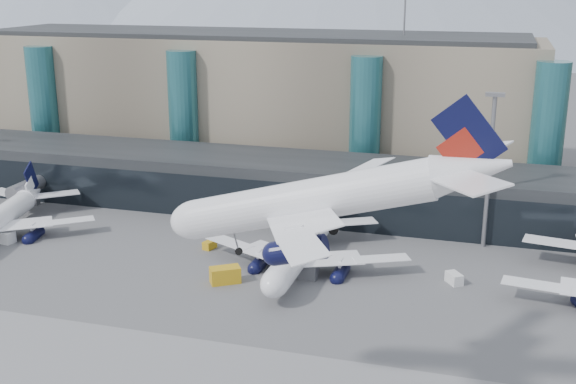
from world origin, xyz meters
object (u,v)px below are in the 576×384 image
object	(u,v)px
veh_c	(304,271)
lightmast_mid	(490,162)
veh_g	(454,278)
veh_b	(210,245)
hero_jet	(341,187)
veh_h	(225,275)
jet_parked_left	(4,209)
jet_parked_mid	(305,238)
veh_a	(4,237)

from	to	relation	value
veh_c	lightmast_mid	bearing A→B (deg)	42.81
veh_g	veh_b	bearing A→B (deg)	-129.27
hero_jet	veh_g	bearing A→B (deg)	78.27
veh_h	lightmast_mid	bearing A→B (deg)	2.79
jet_parked_left	hero_jet	bearing A→B (deg)	-132.91
hero_jet	jet_parked_left	bearing A→B (deg)	149.13
jet_parked_mid	veh_a	distance (m)	51.36
hero_jet	veh_b	world-z (taller)	hero_jet
jet_parked_mid	veh_a	world-z (taller)	jet_parked_mid
lightmast_mid	veh_g	xyz separation A→B (m)	(-3.62, -16.85, -13.62)
hero_jet	veh_g	distance (m)	47.91
jet_parked_left	veh_g	xyz separation A→B (m)	(77.10, -1.19, -3.31)
jet_parked_left	veh_a	bearing A→B (deg)	-158.44
hero_jet	veh_h	bearing A→B (deg)	127.25
hero_jet	veh_g	xyz separation A→B (m)	(8.65, 40.34, -24.36)
hero_jet	jet_parked_left	xyz separation A→B (m)	(-68.46, 41.53, -21.06)
lightmast_mid	veh_c	size ratio (longest dim) A/B	6.43
jet_parked_left	jet_parked_mid	world-z (taller)	jet_parked_mid
hero_jet	veh_h	world-z (taller)	hero_jet
jet_parked_left	veh_h	xyz separation A→B (m)	(44.96, -10.21, -2.91)
lightmast_mid	veh_g	distance (m)	21.97
veh_g	veh_h	size ratio (longest dim) A/B	0.63
lightmast_mid	jet_parked_left	bearing A→B (deg)	-169.02
hero_jet	veh_b	size ratio (longest dim) A/B	14.50
jet_parked_left	veh_c	size ratio (longest dim) A/B	8.47
veh_c	veh_b	bearing A→B (deg)	161.39
lightmast_mid	veh_c	xyz separation A→B (m)	(-25.14, -20.86, -13.31)
jet_parked_mid	veh_a	bearing A→B (deg)	96.02
lightmast_mid	veh_b	xyz separation A→B (m)	(-43.19, -13.66, -13.76)
lightmast_mid	veh_a	xyz separation A→B (m)	(-77.50, -20.58, -13.42)
hero_jet	jet_parked_left	distance (m)	82.79
lightmast_mid	veh_a	size ratio (longest dim) A/B	7.19
veh_a	veh_c	bearing A→B (deg)	9.22
lightmast_mid	veh_a	bearing A→B (deg)	-165.13
hero_jet	jet_parked_mid	distance (m)	48.70
veh_a	hero_jet	bearing A→B (deg)	-19.78
veh_a	veh_h	xyz separation A→B (m)	(41.74, -5.29, 0.19)
jet_parked_left	veh_g	size ratio (longest dim) A/B	12.30
jet_parked_left	jet_parked_mid	bearing A→B (deg)	-101.60
veh_g	veh_h	bearing A→B (deg)	-108.98
lightmast_mid	veh_c	distance (m)	35.27
lightmast_mid	veh_b	world-z (taller)	lightmast_mid
veh_c	veh_g	size ratio (longest dim) A/B	1.45
veh_c	veh_h	distance (m)	11.75
jet_parked_mid	veh_c	xyz separation A→B (m)	(1.34, -5.25, -3.09)
jet_parked_left	veh_h	world-z (taller)	jet_parked_left
veh_a	veh_c	world-z (taller)	veh_c
hero_jet	veh_h	distance (m)	45.91
jet_parked_left	veh_b	bearing A→B (deg)	-98.61
hero_jet	veh_a	size ratio (longest dim) A/B	9.28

